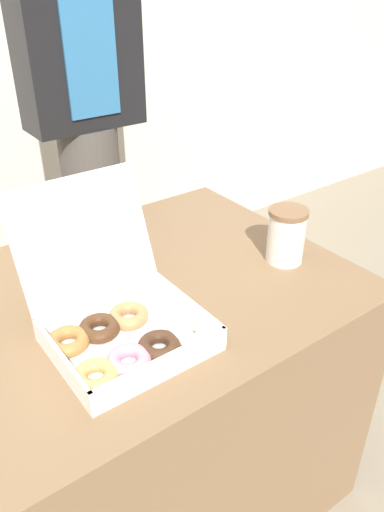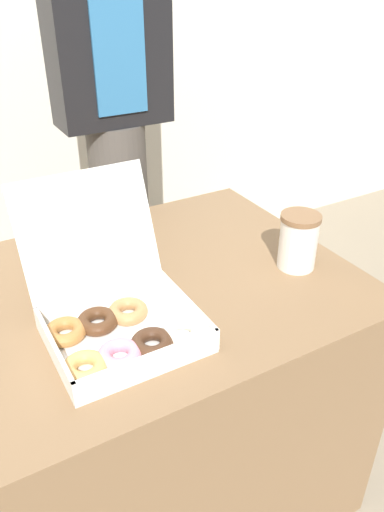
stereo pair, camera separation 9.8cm
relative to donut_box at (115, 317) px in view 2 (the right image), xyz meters
The scene contains 5 objects.
ground_plane 0.80m from the donut_box, 43.52° to the left, with size 14.00×14.00×0.00m, color gray.
table 0.46m from the donut_box, 43.52° to the left, with size 0.92×0.74×0.73m.
donut_box is the anchor object (origin of this frame).
coffee_cup 0.48m from the donut_box, ahead, with size 0.10×0.10×0.14m.
person_customer 0.86m from the donut_box, 67.17° to the left, with size 0.35×0.24×1.77m.
Camera 2 is at (-0.40, -0.89, 1.37)m, focal length 35.00 mm.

